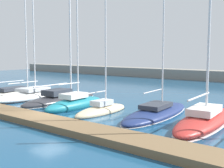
{
  "coord_description": "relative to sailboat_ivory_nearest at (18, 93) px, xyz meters",
  "views": [
    {
      "loc": [
        17.48,
        -14.04,
        5.02
      ],
      "look_at": [
        1.08,
        6.4,
        2.22
      ],
      "focal_mm": 46.48,
      "sensor_mm": 36.0,
      "label": 1
    }
  ],
  "objects": [
    {
      "name": "breakwater_seawall",
      "position": [
        13.18,
        32.55,
        0.75
      ],
      "size": [
        108.0,
        3.59,
        1.87
      ],
      "primitive_type": "cube",
      "color": "gray",
      "rests_on": "ground_plane"
    },
    {
      "name": "dock_pier",
      "position": [
        13.18,
        -7.25,
        0.03
      ],
      "size": [
        34.47,
        2.34,
        0.44
      ],
      "primitive_type": "cube",
      "color": "brown",
      "rests_on": "ground_plane"
    },
    {
      "name": "sailboat_ivory_nearest",
      "position": [
        0.0,
        0.0,
        0.0
      ],
      "size": [
        3.06,
        10.36,
        17.71
      ],
      "rotation": [
        0.0,
        0.0,
        1.61
      ],
      "color": "silver",
      "rests_on": "ground_plane"
    },
    {
      "name": "sailboat_red_seventh",
      "position": [
        23.28,
        -0.43,
        0.31
      ],
      "size": [
        3.43,
        10.13,
        18.59
      ],
      "rotation": [
        0.0,
        0.0,
        1.65
      ],
      "color": "#B72D28",
      "rests_on": "ground_plane"
    },
    {
      "name": "sailboat_sand_fifth",
      "position": [
        14.95,
        -1.79,
        0.04
      ],
      "size": [
        1.92,
        6.21,
        11.87
      ],
      "rotation": [
        0.0,
        0.0,
        1.59
      ],
      "color": "beige",
      "rests_on": "ground_plane"
    },
    {
      "name": "sailboat_white_second",
      "position": [
        3.74,
        -0.58,
        0.17
      ],
      "size": [
        4.05,
        9.82,
        20.8
      ],
      "rotation": [
        0.0,
        0.0,
        1.65
      ],
      "color": "white",
      "rests_on": "ground_plane"
    },
    {
      "name": "sailboat_teal_fourth",
      "position": [
        11.58,
        -1.6,
        0.24
      ],
      "size": [
        2.56,
        7.4,
        14.05
      ],
      "rotation": [
        0.0,
        0.0,
        1.63
      ],
      "color": "#19707F",
      "rests_on": "ground_plane"
    },
    {
      "name": "ground_plane",
      "position": [
        13.18,
        -5.95,
        -0.19
      ],
      "size": [
        120.0,
        120.0,
        0.0
      ],
      "primitive_type": "plane",
      "color": "navy"
    },
    {
      "name": "sailboat_charcoal_third",
      "position": [
        7.89,
        -0.07,
        0.19
      ],
      "size": [
        3.78,
        10.52,
        18.06
      ],
      "rotation": [
        0.0,
        0.0,
        1.66
      ],
      "color": "#2D2D33",
      "rests_on": "ground_plane"
    },
    {
      "name": "sailboat_navy_sixth",
      "position": [
        19.09,
        0.22,
        0.07
      ],
      "size": [
        3.69,
        10.37,
        15.26
      ],
      "rotation": [
        0.0,
        0.0,
        1.66
      ],
      "color": "navy",
      "rests_on": "ground_plane"
    }
  ]
}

